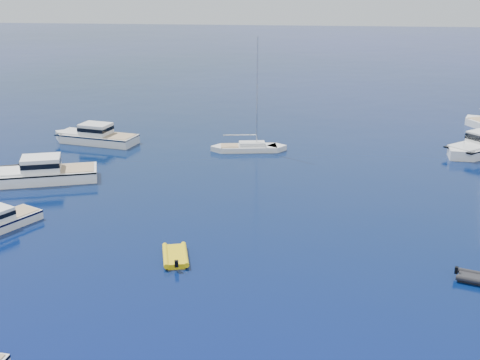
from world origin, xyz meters
name	(u,v)px	position (x,y,z in m)	size (l,w,h in m)	color
motor_cruiser_centre	(40,181)	(-18.21, 27.06, 0.00)	(3.47, 11.35, 2.98)	white
motor_cruiser_far_l	(95,143)	(-17.67, 40.83, 0.00)	(3.27, 10.68, 2.80)	silver
sailboat_centre	(249,151)	(-0.16, 39.41, 0.00)	(2.22, 8.54, 12.55)	silver
tender_yellow	(175,259)	(-2.48, 12.34, 0.00)	(1.98, 3.60, 0.95)	#DEBC0D
tender_grey_near	(480,282)	(17.09, 11.12, 0.00)	(1.70, 2.98, 0.95)	black
tender_grey_far	(9,171)	(-22.45, 29.62, 0.00)	(1.84, 3.28, 0.95)	black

